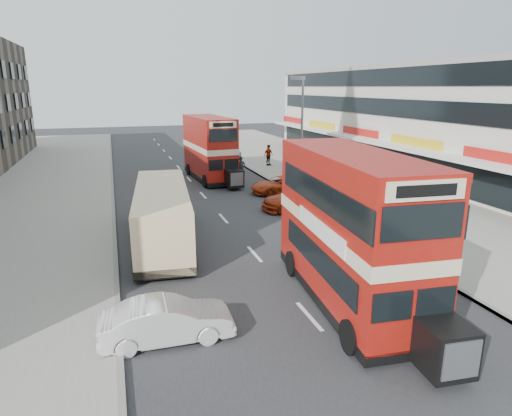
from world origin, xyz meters
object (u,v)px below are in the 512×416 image
object	(u,v)px
car_right_c	(222,155)
pedestrian_far	(268,155)
bus_main	(351,229)
bus_second	(209,148)
street_lamp	(301,127)
car_right_a	(300,198)
car_right_b	(280,185)
pedestrian_near	(334,189)
coach	(162,213)
car_left_front	(167,321)
cyclist	(241,175)

from	to	relation	value
car_right_c	pedestrian_far	distance (m)	5.58
bus_main	bus_second	bearing A→B (deg)	-84.69
bus_main	street_lamp	bearing A→B (deg)	-102.05
car_right_a	car_right_b	xyz separation A→B (m)	(0.38, 4.44, -0.11)
bus_second	pedestrian_near	world-z (taller)	bus_second
street_lamp	car_right_b	size ratio (longest dim) A/B	1.86
bus_main	coach	world-z (taller)	bus_main
street_lamp	bus_main	size ratio (longest dim) A/B	0.85
coach	pedestrian_far	world-z (taller)	coach
bus_second	car_left_front	world-z (taller)	bus_second
bus_second	car_right_b	bearing A→B (deg)	117.04
coach	cyclist	distance (m)	13.64
bus_second	pedestrian_far	world-z (taller)	bus_second
street_lamp	car_right_c	distance (m)	16.41
bus_main	coach	xyz separation A→B (m)	(-5.53, 8.31, -1.22)
bus_second	coach	distance (m)	15.52
street_lamp	car_right_a	bearing A→B (deg)	-112.50
car_left_front	cyclist	bearing A→B (deg)	-20.29
car_left_front	car_right_a	world-z (taller)	car_right_a
car_right_c	pedestrian_far	size ratio (longest dim) A/B	2.01
car_left_front	pedestrian_near	xyz separation A→B (m)	(12.11, 12.55, 0.46)
car_left_front	pedestrian_near	world-z (taller)	pedestrian_near
bus_main	car_right_b	world-z (taller)	bus_main
car_left_front	car_right_c	distance (m)	33.15
bus_second	car_right_a	xyz separation A→B (m)	(3.42, -10.80, -1.88)
car_left_front	car_right_b	distance (m)	19.81
coach	car_right_b	distance (m)	12.35
pedestrian_near	car_right_a	bearing A→B (deg)	-40.05
bus_main	car_left_front	size ratio (longest dim) A/B	2.41
pedestrian_near	pedestrian_far	world-z (taller)	pedestrian_far
bus_second	car_right_c	size ratio (longest dim) A/B	2.27
pedestrian_far	street_lamp	bearing A→B (deg)	-126.25
bus_second	car_left_front	size ratio (longest dim) A/B	2.28
street_lamp	coach	bearing A→B (deg)	-145.35
street_lamp	car_left_front	bearing A→B (deg)	-125.01
pedestrian_far	car_right_c	bearing A→B (deg)	101.74
bus_second	cyclist	size ratio (longest dim) A/B	3.98
street_lamp	car_right_c	xyz separation A→B (m)	(-1.80, 15.78, -4.11)
coach	car_right_b	world-z (taller)	coach
coach	pedestrian_far	bearing A→B (deg)	62.84
coach	pedestrian_near	bearing A→B (deg)	23.86
car_right_a	car_right_c	size ratio (longest dim) A/B	1.25
street_lamp	cyclist	distance (m)	6.67
pedestrian_far	bus_second	bearing A→B (deg)	-175.55
street_lamp	car_right_c	bearing A→B (deg)	96.50
car_right_c	car_right_a	bearing A→B (deg)	-2.77
car_right_b	pedestrian_near	distance (m)	4.88
coach	pedestrian_near	distance (m)	11.80
car_right_b	car_right_c	world-z (taller)	car_right_c
coach	pedestrian_near	xyz separation A→B (m)	(11.21, 3.67, -0.39)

